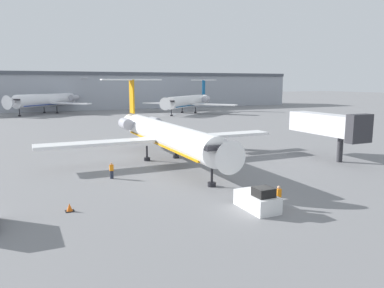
{
  "coord_description": "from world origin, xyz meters",
  "views": [
    {
      "loc": [
        -16.19,
        -23.34,
        9.88
      ],
      "look_at": [
        0.0,
        11.99,
        3.44
      ],
      "focal_mm": 35.0,
      "sensor_mm": 36.0,
      "label": 1
    }
  ],
  "objects_px": {
    "airplane_main": "(164,134)",
    "airplane_parked_far_left": "(188,101)",
    "worker_near_tug": "(279,196)",
    "pushback_tug": "(257,200)",
    "traffic_cone_left": "(69,208)",
    "worker_by_wing": "(112,170)",
    "airplane_parked_far_right": "(48,100)",
    "jet_bridge": "(328,125)"
  },
  "relations": [
    {
      "from": "jet_bridge",
      "to": "traffic_cone_left",
      "type": "bearing_deg",
      "value": -167.91
    },
    {
      "from": "traffic_cone_left",
      "to": "airplane_main",
      "type": "bearing_deg",
      "value": 47.85
    },
    {
      "from": "airplane_main",
      "to": "traffic_cone_left",
      "type": "bearing_deg",
      "value": -132.15
    },
    {
      "from": "airplane_parked_far_left",
      "to": "airplane_parked_far_right",
      "type": "height_order",
      "value": "airplane_parked_far_right"
    },
    {
      "from": "worker_near_tug",
      "to": "traffic_cone_left",
      "type": "bearing_deg",
      "value": 158.17
    },
    {
      "from": "airplane_main",
      "to": "worker_by_wing",
      "type": "relative_size",
      "value": 18.85
    },
    {
      "from": "traffic_cone_left",
      "to": "worker_near_tug",
      "type": "bearing_deg",
      "value": -21.83
    },
    {
      "from": "worker_by_wing",
      "to": "airplane_parked_far_left",
      "type": "xyz_separation_m",
      "value": [
        40.81,
        72.37,
        2.9
      ]
    },
    {
      "from": "worker_by_wing",
      "to": "airplane_parked_far_right",
      "type": "distance_m",
      "value": 90.53
    },
    {
      "from": "airplane_main",
      "to": "worker_near_tug",
      "type": "xyz_separation_m",
      "value": [
        1.9,
        -20.76,
        -2.5
      ]
    },
    {
      "from": "traffic_cone_left",
      "to": "jet_bridge",
      "type": "height_order",
      "value": "jet_bridge"
    },
    {
      "from": "airplane_main",
      "to": "traffic_cone_left",
      "type": "distance_m",
      "value": 20.05
    },
    {
      "from": "traffic_cone_left",
      "to": "pushback_tug",
      "type": "bearing_deg",
      "value": -22.8
    },
    {
      "from": "worker_by_wing",
      "to": "airplane_parked_far_right",
      "type": "xyz_separation_m",
      "value": [
        -0.07,
        90.47,
        3.33
      ]
    },
    {
      "from": "airplane_main",
      "to": "jet_bridge",
      "type": "xyz_separation_m",
      "value": [
        19.74,
        -7.6,
        0.98
      ]
    },
    {
      "from": "pushback_tug",
      "to": "jet_bridge",
      "type": "relative_size",
      "value": 0.33
    },
    {
      "from": "pushback_tug",
      "to": "traffic_cone_left",
      "type": "height_order",
      "value": "pushback_tug"
    },
    {
      "from": "airplane_parked_far_right",
      "to": "jet_bridge",
      "type": "height_order",
      "value": "airplane_parked_far_right"
    },
    {
      "from": "airplane_main",
      "to": "traffic_cone_left",
      "type": "xyz_separation_m",
      "value": [
        -13.28,
        -14.68,
        -3.16
      ]
    },
    {
      "from": "airplane_main",
      "to": "airplane_parked_far_right",
      "type": "xyz_separation_m",
      "value": [
        -8.14,
        84.41,
        0.76
      ]
    },
    {
      "from": "worker_near_tug",
      "to": "jet_bridge",
      "type": "xyz_separation_m",
      "value": [
        17.84,
        13.15,
        3.49
      ]
    },
    {
      "from": "pushback_tug",
      "to": "worker_by_wing",
      "type": "height_order",
      "value": "pushback_tug"
    },
    {
      "from": "worker_by_wing",
      "to": "airplane_parked_far_left",
      "type": "relative_size",
      "value": 0.06
    },
    {
      "from": "airplane_main",
      "to": "airplane_parked_far_left",
      "type": "height_order",
      "value": "airplane_parked_far_left"
    },
    {
      "from": "pushback_tug",
      "to": "jet_bridge",
      "type": "bearing_deg",
      "value": 33.07
    },
    {
      "from": "worker_by_wing",
      "to": "traffic_cone_left",
      "type": "relative_size",
      "value": 2.61
    },
    {
      "from": "traffic_cone_left",
      "to": "airplane_parked_far_right",
      "type": "bearing_deg",
      "value": 87.03
    },
    {
      "from": "airplane_main",
      "to": "worker_near_tug",
      "type": "relative_size",
      "value": 17.66
    },
    {
      "from": "worker_by_wing",
      "to": "airplane_parked_far_right",
      "type": "bearing_deg",
      "value": 90.04
    },
    {
      "from": "worker_near_tug",
      "to": "airplane_main",
      "type": "bearing_deg",
      "value": 95.24
    },
    {
      "from": "pushback_tug",
      "to": "worker_near_tug",
      "type": "height_order",
      "value": "pushback_tug"
    },
    {
      "from": "airplane_main",
      "to": "worker_by_wing",
      "type": "bearing_deg",
      "value": -143.09
    },
    {
      "from": "worker_near_tug",
      "to": "traffic_cone_left",
      "type": "relative_size",
      "value": 2.78
    },
    {
      "from": "worker_by_wing",
      "to": "jet_bridge",
      "type": "xyz_separation_m",
      "value": [
        27.81,
        -1.54,
        3.56
      ]
    },
    {
      "from": "airplane_parked_far_right",
      "to": "jet_bridge",
      "type": "xyz_separation_m",
      "value": [
        27.88,
        -92.01,
        0.23
      ]
    },
    {
      "from": "airplane_main",
      "to": "airplane_parked_far_left",
      "type": "relative_size",
      "value": 1.21
    },
    {
      "from": "airplane_parked_far_right",
      "to": "pushback_tug",
      "type": "bearing_deg",
      "value": -85.45
    },
    {
      "from": "airplane_main",
      "to": "worker_by_wing",
      "type": "xyz_separation_m",
      "value": [
        -8.07,
        -6.06,
        -2.57
      ]
    },
    {
      "from": "worker_near_tug",
      "to": "airplane_parked_far_left",
      "type": "height_order",
      "value": "airplane_parked_far_left"
    },
    {
      "from": "traffic_cone_left",
      "to": "airplane_parked_far_right",
      "type": "xyz_separation_m",
      "value": [
        5.14,
        99.08,
        3.92
      ]
    },
    {
      "from": "traffic_cone_left",
      "to": "airplane_parked_far_left",
      "type": "relative_size",
      "value": 0.02
    },
    {
      "from": "traffic_cone_left",
      "to": "airplane_parked_far_right",
      "type": "relative_size",
      "value": 0.02
    }
  ]
}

